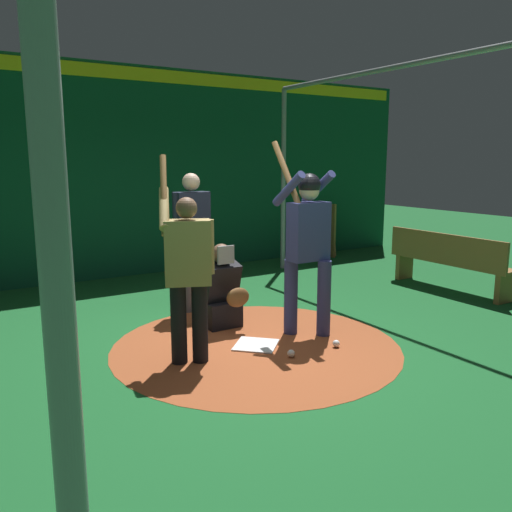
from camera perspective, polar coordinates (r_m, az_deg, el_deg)
The scene contains 14 objects.
ground_plane at distance 5.52m, azimuth 0.00°, elevation -9.74°, with size 27.70×27.70×0.00m, color #195B28.
dirt_circle at distance 5.52m, azimuth 0.00°, elevation -9.71°, with size 2.97×2.97×0.01m, color #9E4C28.
home_plate at distance 5.52m, azimuth 0.00°, elevation -9.62°, with size 0.42×0.42×0.01m, color white.
batter at distance 5.66m, azimuth 5.61°, elevation 1.94°, with size 0.68×0.49×2.11m.
catcher at distance 6.05m, azimuth -3.75°, elevation -4.16°, with size 0.58×0.40×0.97m.
umpire at distance 6.60m, azimuth -6.95°, elevation 2.32°, with size 0.22×0.49×1.74m.
visitor at distance 4.90m, azimuth -7.47°, elevation -1.39°, with size 0.65×0.51×1.96m.
back_wall at distance 8.88m, azimuth -14.19°, elevation 8.85°, with size 0.22×11.70×3.38m.
cage_frame at distance 5.19m, azimuth 0.00°, elevation 13.78°, with size 6.31×5.10×3.11m.
bat_rack at distance 10.70m, azimuth 7.22°, elevation 2.78°, with size 0.82×0.21×1.05m.
bench at distance 8.20m, azimuth 20.14°, elevation -0.40°, with size 1.99×0.36×0.85m.
baseball_0 at distance 5.53m, azimuth 8.70°, elevation -9.38°, with size 0.07×0.07×0.07m, color white.
baseball_1 at distance 5.71m, azimuth -8.55°, elevation -8.73°, with size 0.07×0.07×0.07m, color white.
baseball_2 at distance 5.22m, azimuth 3.83°, elevation -10.51°, with size 0.07×0.07×0.07m, color white.
Camera 1 is at (4.39, -2.76, 1.91)m, focal length 36.83 mm.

